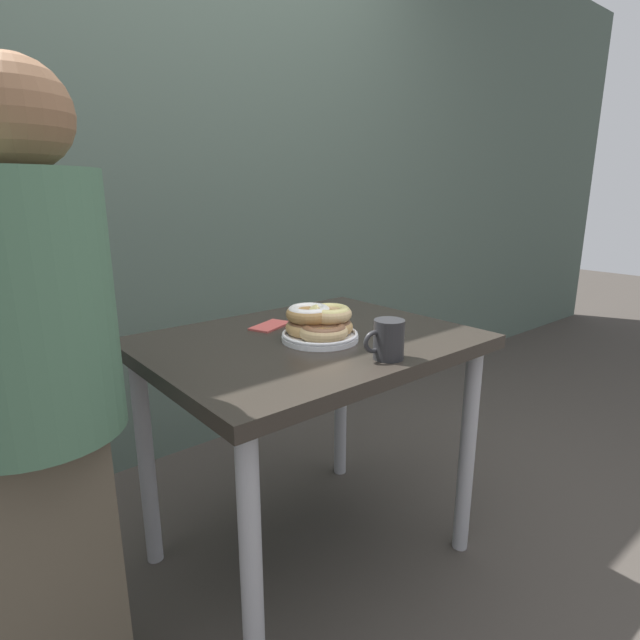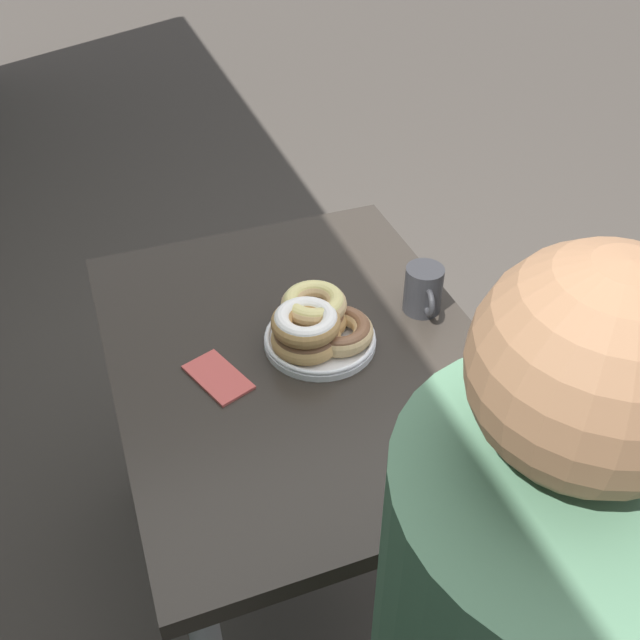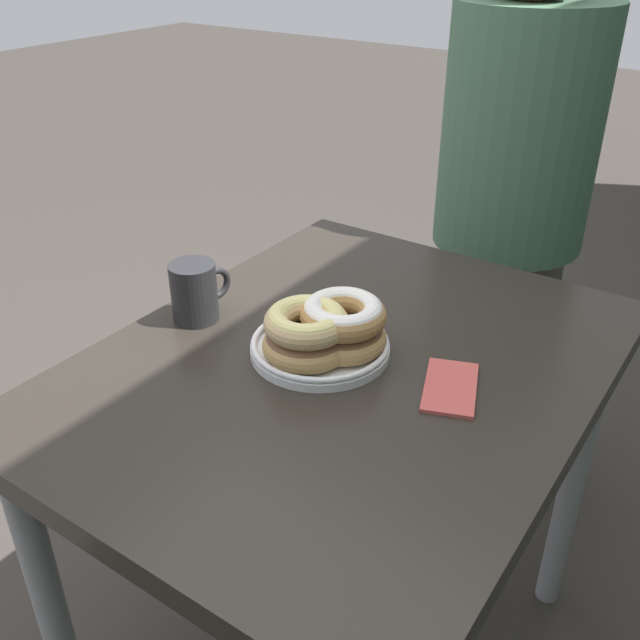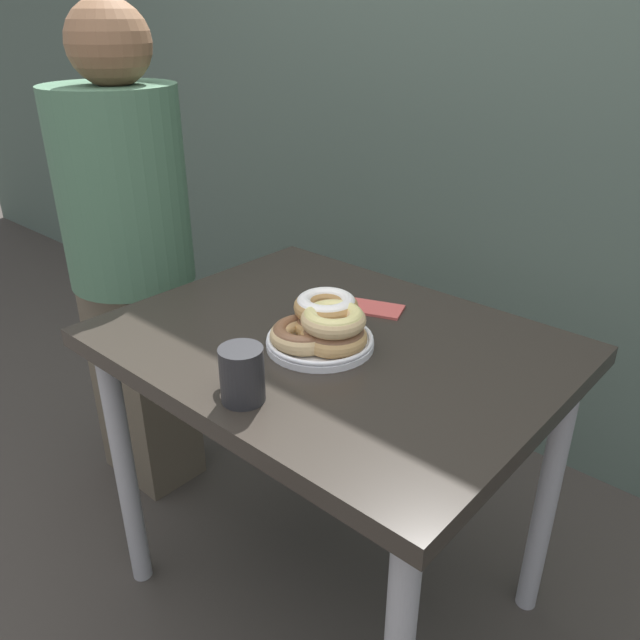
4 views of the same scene
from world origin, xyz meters
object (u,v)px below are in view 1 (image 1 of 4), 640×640
at_px(person_figure, 30,401).
at_px(napkin, 270,326).
at_px(dining_table, 309,368).
at_px(coffee_mug, 388,339).
at_px(donut_plate, 320,324).

distance_m(person_figure, napkin, 0.73).
distance_m(dining_table, coffee_mug, 0.32).
height_order(dining_table, person_figure, person_figure).
bearing_deg(coffee_mug, donut_plate, 95.36).
bearing_deg(person_figure, dining_table, 1.23).
height_order(donut_plate, coffee_mug, coffee_mug).
bearing_deg(donut_plate, coffee_mug, -84.64).
xyz_separation_m(donut_plate, coffee_mug, (0.02, -0.24, 0.01)).
relative_size(dining_table, person_figure, 0.66).
height_order(coffee_mug, person_figure, person_figure).
height_order(donut_plate, person_figure, person_figure).
bearing_deg(napkin, dining_table, -82.86).
bearing_deg(coffee_mug, person_figure, 160.82).
xyz_separation_m(donut_plate, napkin, (-0.03, 0.21, -0.04)).
xyz_separation_m(dining_table, person_figure, (-0.73, -0.02, 0.11)).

